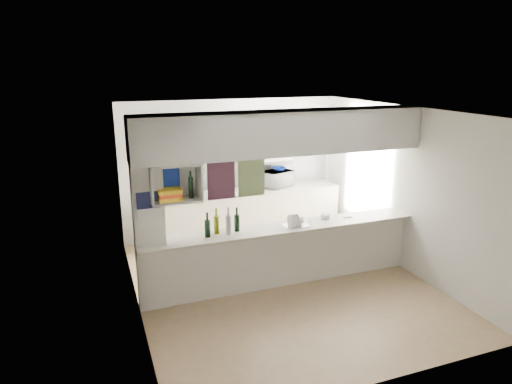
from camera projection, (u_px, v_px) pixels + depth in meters
name	position (u px, v px, depth m)	size (l,w,h in m)	color
floor	(281.00, 284.00, 6.90)	(4.80, 4.80, 0.00)	#977A58
ceiling	(284.00, 111.00, 6.21)	(4.80, 4.80, 0.00)	white
wall_back	(232.00, 168.00, 8.72)	(4.20, 4.20, 0.00)	silver
wall_left	(133.00, 218.00, 5.85)	(4.80, 4.80, 0.00)	silver
wall_right	(403.00, 189.00, 7.26)	(4.80, 4.80, 0.00)	silver
servery_partition	(272.00, 179.00, 6.40)	(4.20, 0.50, 2.60)	silver
cubby_shelf	(174.00, 185.00, 5.86)	(0.65, 0.35, 0.50)	white
kitchen_run	(245.00, 195.00, 8.67)	(3.60, 0.63, 2.24)	beige
microwave	(277.00, 179.00, 8.81)	(0.57, 0.38, 0.31)	white
bowl	(278.00, 169.00, 8.80)	(0.27, 0.27, 0.07)	navy
dish_rack	(296.00, 221.00, 6.66)	(0.39, 0.31, 0.19)	silver
cup	(299.00, 222.00, 6.67)	(0.13, 0.13, 0.11)	white
wine_bottles	(223.00, 225.00, 6.34)	(0.53, 0.16, 0.38)	black
plastic_tubs	(327.00, 216.00, 7.01)	(0.50, 0.18, 0.08)	silver
utensil_jar	(231.00, 187.00, 8.54)	(0.11, 0.11, 0.15)	black
knife_block	(219.00, 187.00, 8.49)	(0.09, 0.07, 0.18)	#4D2B1A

